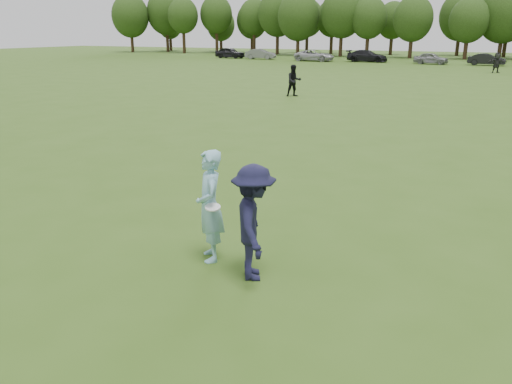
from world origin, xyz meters
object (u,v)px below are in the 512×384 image
player_far_d (497,63)px  car_e (431,58)px  thrower (210,206)px  player_far_a (294,81)px  car_c (314,56)px  car_a (230,53)px  car_b (260,54)px  car_f (487,59)px  car_d (367,56)px  defender (254,223)px

player_far_d → car_e: player_far_d is taller
thrower → player_far_a: (-7.19, 22.65, -0.04)m
car_c → player_far_d: bearing=-112.8°
thrower → car_e: bearing=146.1°
car_a → car_b: size_ratio=1.06×
car_e → car_c: bearing=97.5°
car_a → car_b: car_a is taller
thrower → car_c: bearing=160.1°
thrower → car_a: thrower is taller
thrower → car_f: (2.91, 59.63, -0.33)m
player_far_d → car_f: 11.53m
car_b → car_c: bearing=-105.4°
car_d → car_f: 14.43m
thrower → car_d: thrower is taller
car_b → car_c: car_c is taller
player_far_d → player_far_a: bearing=-131.6°
player_far_a → car_c: (-11.16, 36.40, -0.23)m
thrower → car_f: bearing=140.1°
player_far_d → car_e: bearing=106.2°
car_c → car_b: bearing=84.5°
player_far_a → car_f: player_far_a is taller
thrower → car_e: (-3.33, 59.18, -0.32)m
car_c → car_f: bearing=-85.4°
defender → car_f: (1.90, 59.94, -0.29)m
car_d → player_far_d: bearing=-127.5°
player_far_a → car_a: (-25.12, 38.37, -0.19)m
defender → player_far_d: (3.07, 48.47, 0.00)m
car_f → player_far_d: bearing=-169.7°
player_far_d → car_d: bearing=124.4°
car_a → player_far_d: bearing=-103.7°
player_far_d → car_a: bearing=142.8°
defender → car_f: 59.97m
player_far_d → thrower: bearing=-112.6°
defender → car_d: defender is taller
car_b → car_f: (29.89, -0.72, -0.03)m
player_far_a → car_b: bearing=80.8°
car_a → car_b: (5.33, -0.67, -0.07)m
car_c → car_f: size_ratio=1.28×
thrower → car_a: size_ratio=0.44×
player_far_d → car_f: player_far_d is taller
player_far_a → car_f: 38.33m
defender → car_e: (-4.35, 59.49, -0.29)m
player_far_a → car_d: bearing=59.7°
defender → player_far_a: defender is taller
car_a → car_e: 29.04m
car_a → car_c: (13.96, -1.97, -0.04)m
car_c → defender: bearing=-158.9°
car_e → car_a: bearing=93.4°
thrower → player_far_d: bearing=138.0°
car_c → car_d: car_d is taller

